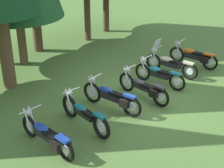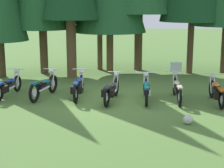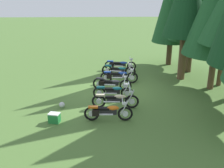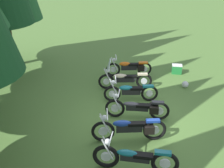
{
  "view_description": "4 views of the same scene",
  "coord_description": "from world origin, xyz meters",
  "views": [
    {
      "loc": [
        -9.64,
        -5.38,
        5.87
      ],
      "look_at": [
        -0.98,
        0.47,
        0.8
      ],
      "focal_mm": 55.62,
      "sensor_mm": 36.0,
      "label": 1
    },
    {
      "loc": [
        0.05,
        -13.24,
        3.58
      ],
      "look_at": [
        0.11,
        -0.43,
        0.72
      ],
      "focal_mm": 57.82,
      "sensor_mm": 36.0,
      "label": 2
    },
    {
      "loc": [
        15.14,
        -0.7,
        5.88
      ],
      "look_at": [
        0.63,
        -0.18,
        0.62
      ],
      "focal_mm": 43.8,
      "sensor_mm": 36.0,
      "label": 3
    },
    {
      "loc": [
        -8.24,
        1.57,
        5.42
      ],
      "look_at": [
        1.05,
        0.65,
        0.95
      ],
      "focal_mm": 43.35,
      "sensor_mm": 36.0,
      "label": 4
    }
  ],
  "objects": [
    {
      "name": "motorcycle_2",
      "position": [
        -1.24,
        0.3,
        0.47
      ],
      "size": [
        0.68,
        2.4,
        1.03
      ],
      "rotation": [
        0.0,
        0.0,
        1.52
      ],
      "color": "black",
      "rests_on": "ground_plane"
    },
    {
      "name": "picnic_cooler",
      "position": [
        3.96,
        -2.92,
        0.23
      ],
      "size": [
        0.47,
        0.57,
        0.45
      ],
      "color": "#1E7233",
      "rests_on": "ground_plane"
    },
    {
      "name": "motorcycle_1",
      "position": [
        -2.59,
        0.4,
        0.45
      ],
      "size": [
        0.86,
        2.31,
        1.03
      ],
      "rotation": [
        0.0,
        0.0,
        1.3
      ],
      "color": "black",
      "rests_on": "ground_plane"
    },
    {
      "name": "ground_plane",
      "position": [
        0.0,
        0.0,
        0.0
      ],
      "size": [
        80.0,
        80.0,
        0.0
      ],
      "primitive_type": "plane",
      "color": "#4C7033"
    },
    {
      "name": "motorcycle_6",
      "position": [
        3.87,
        -0.5,
        0.46
      ],
      "size": [
        0.77,
        2.24,
        1.0
      ],
      "rotation": [
        0.0,
        0.0,
        1.52
      ],
      "color": "black",
      "rests_on": "ground_plane"
    },
    {
      "name": "pine_tree_4",
      "position": [
        -0.06,
        5.77,
        5.12
      ],
      "size": [
        3.78,
        3.78,
        8.14
      ],
      "color": "brown",
      "rests_on": "ground_plane"
    },
    {
      "name": "pine_tree_0",
      "position": [
        -5.47,
        4.49,
        4.85
      ],
      "size": [
        2.82,
        2.82,
        7.94
      ],
      "color": "#42301E",
      "rests_on": "ground_plane"
    },
    {
      "name": "motorcycle_0",
      "position": [
        -4.04,
        0.55,
        0.44
      ],
      "size": [
        0.86,
        2.3,
        0.99
      ],
      "rotation": [
        0.0,
        0.0,
        1.4
      ],
      "color": "black",
      "rests_on": "ground_plane"
    },
    {
      "name": "motorcycle_4",
      "position": [
        1.33,
        -0.12,
        0.45
      ],
      "size": [
        0.77,
        2.21,
        1.0
      ],
      "rotation": [
        0.0,
        0.0,
        1.5
      ],
      "color": "black",
      "rests_on": "ground_plane"
    },
    {
      "name": "dropped_helmet",
      "position": [
        2.36,
        -2.8,
        0.15
      ],
      "size": [
        0.3,
        0.3,
        0.3
      ],
      "primitive_type": "sphere",
      "color": "silver",
      "rests_on": "ground_plane"
    },
    {
      "name": "motorcycle_3",
      "position": [
        0.03,
        -0.21,
        0.44
      ],
      "size": [
        0.82,
        2.3,
        1.01
      ],
      "rotation": [
        0.0,
        0.0,
        1.35
      ],
      "color": "black",
      "rests_on": "ground_plane"
    },
    {
      "name": "motorcycle_5",
      "position": [
        2.5,
        -0.04,
        0.47
      ],
      "size": [
        0.76,
        2.39,
        1.37
      ],
      "rotation": [
        0.0,
        0.0,
        1.5
      ],
      "color": "black",
      "rests_on": "ground_plane"
    }
  ]
}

